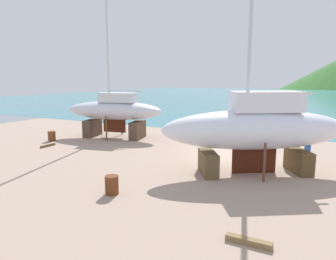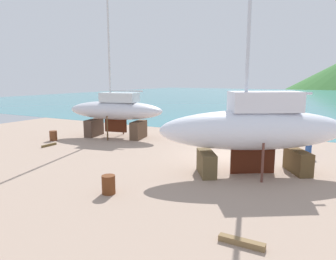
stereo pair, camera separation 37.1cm
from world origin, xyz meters
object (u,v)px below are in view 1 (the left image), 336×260
at_px(sailboat_large_starboard, 114,111).
at_px(worker, 308,141).
at_px(barrel_rust_mid, 112,185).
at_px(barrel_tar_black, 52,136).
at_px(sailboat_mid_port, 256,128).

height_order(sailboat_large_starboard, worker, sailboat_large_starboard).
xyz_separation_m(sailboat_large_starboard, barrel_rust_mid, (7.62, -10.33, -1.81)).
relative_size(worker, barrel_tar_black, 2.25).
height_order(sailboat_large_starboard, barrel_tar_black, sailboat_large_starboard).
bearing_deg(worker, barrel_rust_mid, -165.17).
bearing_deg(barrel_tar_black, worker, 13.86).
height_order(sailboat_mid_port, barrel_rust_mid, sailboat_mid_port).
bearing_deg(barrel_rust_mid, sailboat_mid_port, 50.87).
distance_m(worker, barrel_tar_black, 18.41).
bearing_deg(sailboat_large_starboard, barrel_tar_black, 34.32).
height_order(sailboat_mid_port, worker, sailboat_mid_port).
xyz_separation_m(sailboat_mid_port, barrel_tar_black, (-15.71, 1.10, -1.95)).
height_order(sailboat_mid_port, sailboat_large_starboard, sailboat_mid_port).
xyz_separation_m(worker, barrel_rust_mid, (-6.84, -11.25, -0.50)).
height_order(sailboat_mid_port, barrel_tar_black, sailboat_mid_port).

